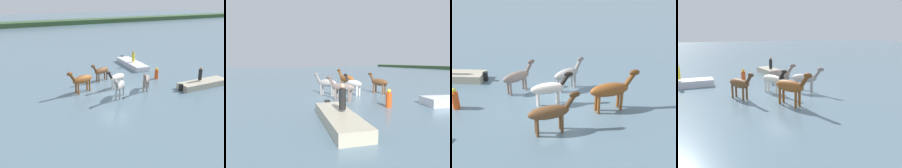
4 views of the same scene
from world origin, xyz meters
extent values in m
plane|color=slate|center=(0.00, 0.00, 0.00)|extent=(212.77, 212.77, 0.00)
cube|color=#36522F|center=(0.00, 54.84, 0.00)|extent=(191.49, 6.00, 2.40)
ellipsoid|color=silver|center=(0.55, 0.55, 0.98)|extent=(1.85, 1.10, 0.60)
cylinder|color=silver|center=(0.09, 0.23, 0.49)|extent=(0.13, 0.13, 0.98)
cylinder|color=silver|center=(0.00, 0.50, 0.49)|extent=(0.13, 0.13, 0.98)
cylinder|color=silver|center=(1.10, 0.60, 0.49)|extent=(0.13, 0.13, 0.98)
cylinder|color=silver|center=(1.00, 0.87, 0.49)|extent=(0.13, 0.13, 0.98)
cylinder|color=black|center=(-0.34, 0.23, 1.37)|extent=(0.58, 0.38, 0.65)
ellipsoid|color=black|center=(-0.52, 0.16, 1.64)|extent=(0.53, 0.36, 0.26)
ellipsoid|color=#9E9993|center=(-0.36, -1.51, 1.00)|extent=(1.68, 1.65, 0.61)
cylinder|color=#9E9993|center=(-0.65, -2.00, 0.50)|extent=(0.13, 0.13, 1.00)
cylinder|color=#9E9993|center=(-0.85, -1.79, 0.50)|extent=(0.13, 0.13, 1.00)
cylinder|color=#9E9993|center=(0.13, -1.24, 0.50)|extent=(0.13, 0.13, 1.00)
cylinder|color=#9E9993|center=(-0.07, -1.03, 0.50)|extent=(0.13, 0.13, 1.00)
cylinder|color=slate|center=(-1.05, -2.18, 1.40)|extent=(0.55, 0.54, 0.67)
ellipsoid|color=slate|center=(-1.19, -2.32, 1.67)|extent=(0.50, 0.50, 0.27)
ellipsoid|color=brown|center=(-2.56, 0.93, 1.14)|extent=(2.15, 1.26, 0.69)
cylinder|color=brown|center=(-3.09, 0.57, 0.57)|extent=(0.15, 0.15, 1.14)
cylinder|color=brown|center=(-3.20, 0.88, 0.57)|extent=(0.15, 0.15, 1.14)
cylinder|color=brown|center=(-1.92, 0.98, 0.57)|extent=(0.15, 0.15, 1.14)
cylinder|color=brown|center=(-2.03, 1.30, 0.57)|extent=(0.15, 0.15, 1.14)
cylinder|color=brown|center=(-3.59, 0.57, 1.59)|extent=(0.68, 0.44, 0.76)
ellipsoid|color=brown|center=(-3.80, 0.49, 1.90)|extent=(0.61, 0.41, 0.30)
ellipsoid|color=brown|center=(0.24, 3.03, 1.00)|extent=(1.88, 1.13, 0.61)
cylinder|color=brown|center=(-0.22, 2.70, 0.50)|extent=(0.13, 0.13, 1.00)
cylinder|color=brown|center=(-0.32, 2.98, 0.50)|extent=(0.13, 0.13, 1.00)
cylinder|color=brown|center=(0.80, 3.08, 0.50)|extent=(0.13, 0.13, 1.00)
cylinder|color=brown|center=(0.70, 3.35, 0.50)|extent=(0.13, 0.13, 1.00)
cylinder|color=#50311A|center=(-0.66, 2.69, 1.39)|extent=(0.59, 0.39, 0.67)
ellipsoid|color=#50311A|center=(-0.84, 2.63, 1.67)|extent=(0.54, 0.37, 0.27)
ellipsoid|color=gray|center=(2.52, -1.02, 0.97)|extent=(1.58, 1.64, 0.59)
cylinder|color=gray|center=(2.26, -1.50, 0.49)|extent=(0.13, 0.13, 0.97)
cylinder|color=gray|center=(2.06, -1.31, 0.49)|extent=(0.13, 0.13, 0.97)
cylinder|color=gray|center=(2.98, -0.73, 0.49)|extent=(0.13, 0.13, 0.97)
cylinder|color=gray|center=(2.77, -0.53, 0.49)|extent=(0.13, 0.13, 0.97)
cylinder|color=#63544C|center=(1.88, -1.70, 1.36)|extent=(0.52, 0.53, 0.65)
ellipsoid|color=#63544C|center=(1.76, -1.84, 1.62)|extent=(0.48, 0.49, 0.26)
cube|color=#B7AD93|center=(7.55, -2.74, 0.17)|extent=(4.95, 1.46, 0.65)
cube|color=black|center=(4.98, -2.70, 0.25)|extent=(0.24, 0.28, 0.70)
cube|color=silver|center=(5.78, 6.35, 0.18)|extent=(2.18, 5.73, 0.67)
cube|color=black|center=(6.10, 9.23, 0.26)|extent=(0.30, 0.27, 0.72)
cylinder|color=black|center=(7.31, -2.52, 1.07)|extent=(0.32, 0.32, 0.95)
sphere|color=tan|center=(7.31, -2.52, 1.67)|extent=(0.24, 0.24, 0.24)
cylinder|color=yellow|center=(5.76, 6.11, 1.09)|extent=(0.32, 0.32, 0.95)
sphere|color=tan|center=(5.76, 6.11, 1.69)|extent=(0.24, 0.24, 0.24)
cylinder|color=#E54C19|center=(5.23, 1.07, 0.45)|extent=(0.36, 0.36, 0.90)
sphere|color=yellow|center=(5.23, 1.07, 1.02)|extent=(0.24, 0.24, 0.24)
camera|label=1|loc=(-10.03, -18.25, 7.70)|focal=41.41mm
camera|label=2|loc=(15.79, -5.11, 2.75)|focal=31.73mm
camera|label=3|loc=(-0.77, 11.94, 6.15)|focal=39.19mm
camera|label=4|loc=(-14.07, 7.48, 4.12)|focal=37.68mm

